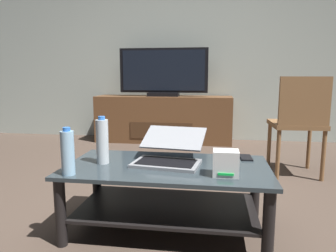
{
  "coord_description": "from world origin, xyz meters",
  "views": [
    {
      "loc": [
        0.38,
        -2.0,
        0.91
      ],
      "look_at": [
        0.05,
        0.25,
        0.55
      ],
      "focal_mm": 33.7,
      "sensor_mm": 36.0,
      "label": 1
    }
  ],
  "objects_px": {
    "coffee_table": "(167,186)",
    "dining_chair": "(299,120)",
    "laptop": "(169,152)",
    "cell_phone": "(246,158)",
    "media_cabinet": "(164,119)",
    "router_box": "(226,163)",
    "water_bottle_near": "(102,141)",
    "television": "(163,73)",
    "tv_remote": "(103,152)",
    "water_bottle_far": "(68,152)"
  },
  "relations": [
    {
      "from": "coffee_table",
      "to": "dining_chair",
      "type": "relative_size",
      "value": 1.29
    },
    {
      "from": "laptop",
      "to": "cell_phone",
      "type": "height_order",
      "value": "laptop"
    },
    {
      "from": "media_cabinet",
      "to": "router_box",
      "type": "xyz_separation_m",
      "value": [
        0.76,
        -2.66,
        0.15
      ]
    },
    {
      "from": "coffee_table",
      "to": "cell_phone",
      "type": "relative_size",
      "value": 8.35
    },
    {
      "from": "dining_chair",
      "to": "router_box",
      "type": "height_order",
      "value": "dining_chair"
    },
    {
      "from": "media_cabinet",
      "to": "laptop",
      "type": "relative_size",
      "value": 4.1
    },
    {
      "from": "coffee_table",
      "to": "water_bottle_near",
      "type": "height_order",
      "value": "water_bottle_near"
    },
    {
      "from": "dining_chair",
      "to": "laptop",
      "type": "height_order",
      "value": "dining_chair"
    },
    {
      "from": "dining_chair",
      "to": "cell_phone",
      "type": "height_order",
      "value": "dining_chair"
    },
    {
      "from": "media_cabinet",
      "to": "laptop",
      "type": "xyz_separation_m",
      "value": [
        0.43,
        -2.45,
        0.14
      ]
    },
    {
      "from": "dining_chair",
      "to": "router_box",
      "type": "distance_m",
      "value": 1.48
    },
    {
      "from": "dining_chair",
      "to": "cell_phone",
      "type": "bearing_deg",
      "value": -120.0
    },
    {
      "from": "water_bottle_near",
      "to": "television",
      "type": "bearing_deg",
      "value": 91.03
    },
    {
      "from": "television",
      "to": "laptop",
      "type": "distance_m",
      "value": 2.51
    },
    {
      "from": "media_cabinet",
      "to": "tv_remote",
      "type": "height_order",
      "value": "media_cabinet"
    },
    {
      "from": "tv_remote",
      "to": "cell_phone",
      "type": "bearing_deg",
      "value": -22.78
    },
    {
      "from": "media_cabinet",
      "to": "television",
      "type": "relative_size",
      "value": 1.55
    },
    {
      "from": "coffee_table",
      "to": "router_box",
      "type": "xyz_separation_m",
      "value": [
        0.33,
        -0.14,
        0.19
      ]
    },
    {
      "from": "media_cabinet",
      "to": "television",
      "type": "height_order",
      "value": "television"
    },
    {
      "from": "dining_chair",
      "to": "water_bottle_far",
      "type": "bearing_deg",
      "value": -136.64
    },
    {
      "from": "router_box",
      "to": "water_bottle_near",
      "type": "xyz_separation_m",
      "value": [
        -0.71,
        0.13,
        0.07
      ]
    },
    {
      "from": "coffee_table",
      "to": "tv_remote",
      "type": "height_order",
      "value": "tv_remote"
    },
    {
      "from": "coffee_table",
      "to": "water_bottle_far",
      "type": "bearing_deg",
      "value": -153.2
    },
    {
      "from": "router_box",
      "to": "cell_phone",
      "type": "xyz_separation_m",
      "value": [
        0.14,
        0.37,
        -0.06
      ]
    },
    {
      "from": "water_bottle_near",
      "to": "tv_remote",
      "type": "bearing_deg",
      "value": 109.73
    },
    {
      "from": "dining_chair",
      "to": "tv_remote",
      "type": "bearing_deg",
      "value": -146.68
    },
    {
      "from": "media_cabinet",
      "to": "television",
      "type": "distance_m",
      "value": 0.63
    },
    {
      "from": "television",
      "to": "water_bottle_far",
      "type": "relative_size",
      "value": 4.76
    },
    {
      "from": "water_bottle_far",
      "to": "television",
      "type": "bearing_deg",
      "value": 88.81
    },
    {
      "from": "television",
      "to": "tv_remote",
      "type": "distance_m",
      "value": 2.36
    },
    {
      "from": "cell_phone",
      "to": "water_bottle_far",
      "type": "bearing_deg",
      "value": -156.61
    },
    {
      "from": "water_bottle_near",
      "to": "tv_remote",
      "type": "distance_m",
      "value": 0.26
    },
    {
      "from": "television",
      "to": "cell_phone",
      "type": "height_order",
      "value": "television"
    },
    {
      "from": "water_bottle_near",
      "to": "water_bottle_far",
      "type": "height_order",
      "value": "water_bottle_near"
    },
    {
      "from": "television",
      "to": "tv_remote",
      "type": "bearing_deg",
      "value": -90.76
    },
    {
      "from": "coffee_table",
      "to": "laptop",
      "type": "bearing_deg",
      "value": 87.84
    },
    {
      "from": "television",
      "to": "laptop",
      "type": "xyz_separation_m",
      "value": [
        0.43,
        -2.43,
        -0.49
      ]
    },
    {
      "from": "dining_chair",
      "to": "water_bottle_near",
      "type": "bearing_deg",
      "value": -139.84
    },
    {
      "from": "coffee_table",
      "to": "tv_remote",
      "type": "relative_size",
      "value": 7.31
    },
    {
      "from": "tv_remote",
      "to": "dining_chair",
      "type": "bearing_deg",
      "value": 8.95
    },
    {
      "from": "media_cabinet",
      "to": "cell_phone",
      "type": "xyz_separation_m",
      "value": [
        0.9,
        -2.3,
        0.09
      ]
    },
    {
      "from": "water_bottle_near",
      "to": "tv_remote",
      "type": "relative_size",
      "value": 1.75
    },
    {
      "from": "laptop",
      "to": "router_box",
      "type": "xyz_separation_m",
      "value": [
        0.33,
        -0.22,
        0.01
      ]
    },
    {
      "from": "water_bottle_far",
      "to": "tv_remote",
      "type": "relative_size",
      "value": 1.57
    },
    {
      "from": "television",
      "to": "water_bottle_far",
      "type": "distance_m",
      "value": 2.78
    },
    {
      "from": "water_bottle_near",
      "to": "media_cabinet",
      "type": "bearing_deg",
      "value": 91.02
    },
    {
      "from": "tv_remote",
      "to": "router_box",
      "type": "bearing_deg",
      "value": -47.86
    },
    {
      "from": "router_box",
      "to": "water_bottle_far",
      "type": "relative_size",
      "value": 0.53
    },
    {
      "from": "water_bottle_near",
      "to": "tv_remote",
      "type": "height_order",
      "value": "water_bottle_near"
    },
    {
      "from": "media_cabinet",
      "to": "water_bottle_far",
      "type": "height_order",
      "value": "water_bottle_far"
    }
  ]
}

